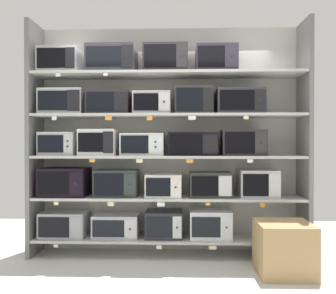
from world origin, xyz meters
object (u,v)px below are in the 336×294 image
(microwave_5, at_px, (117,183))
(microwave_22, at_px, (216,60))
(microwave_8, at_px, (258,183))
(microwave_16, at_px, (152,103))
(microwave_3, at_px, (210,224))
(microwave_10, at_px, (99,142))
(shipping_carton, at_px, (284,248))
(microwave_13, at_px, (243,143))
(microwave_0, at_px, (64,224))
(microwave_12, at_px, (193,144))
(microwave_6, at_px, (164,185))
(microwave_4, at_px, (65,182))
(microwave_18, at_px, (239,102))
(microwave_1, at_px, (116,226))
(microwave_2, at_px, (164,224))
(microwave_21, at_px, (166,60))
(microwave_20, at_px, (112,60))
(microwave_17, at_px, (193,101))
(microwave_15, at_px, (109,103))
(microwave_7, at_px, (210,184))
(microwave_9, at_px, (60,144))
(microwave_14, at_px, (63,102))
(microwave_19, at_px, (61,62))
(microwave_11, at_px, (143,144))

(microwave_5, distance_m, microwave_22, 1.89)
(microwave_8, distance_m, microwave_16, 1.58)
(microwave_3, bearing_deg, microwave_8, -0.03)
(microwave_10, relative_size, shipping_carton, 0.79)
(microwave_13, bearing_deg, shipping_carton, -62.04)
(microwave_0, distance_m, microwave_12, 1.83)
(microwave_22, distance_m, shipping_carton, 2.25)
(microwave_22, height_order, shipping_carton, microwave_22)
(microwave_22, xyz_separation_m, shipping_carton, (0.64, -0.60, -2.07))
(microwave_0, xyz_separation_m, microwave_6, (1.20, 0.00, 0.48))
(microwave_4, height_order, microwave_18, microwave_18)
(microwave_1, xyz_separation_m, microwave_2, (0.58, -0.00, 0.02))
(microwave_10, relative_size, microwave_13, 0.84)
(microwave_16, relative_size, shipping_carton, 0.81)
(microwave_8, relative_size, microwave_21, 0.86)
(microwave_1, xyz_separation_m, microwave_8, (1.69, -0.00, 0.52))
(microwave_6, bearing_deg, microwave_20, 179.97)
(shipping_carton, bearing_deg, microwave_13, 117.96)
(microwave_5, xyz_separation_m, microwave_17, (0.92, -0.00, 0.98))
(microwave_20, bearing_deg, microwave_12, -0.02)
(microwave_6, bearing_deg, microwave_22, 0.01)
(microwave_15, bearing_deg, microwave_7, 0.01)
(microwave_9, bearing_deg, microwave_21, -0.01)
(microwave_14, height_order, microwave_17, microwave_17)
(microwave_14, xyz_separation_m, microwave_22, (1.84, -0.00, 0.50))
(microwave_12, bearing_deg, microwave_8, 0.01)
(microwave_5, height_order, microwave_10, microwave_10)
(microwave_18, bearing_deg, microwave_20, 179.99)
(microwave_20, bearing_deg, microwave_6, -0.03)
(microwave_12, bearing_deg, microwave_20, 179.98)
(microwave_10, height_order, microwave_18, microwave_18)
(microwave_10, xyz_separation_m, microwave_13, (1.72, -0.00, -0.00))
(microwave_12, relative_size, shipping_carton, 1.06)
(microwave_1, bearing_deg, microwave_22, -0.01)
(microwave_6, height_order, microwave_18, microwave_18)
(microwave_4, distance_m, microwave_8, 2.32)
(microwave_16, bearing_deg, microwave_21, -0.11)
(microwave_14, distance_m, microwave_22, 1.90)
(microwave_4, bearing_deg, microwave_21, -0.01)
(microwave_4, bearing_deg, microwave_0, -179.01)
(microwave_15, bearing_deg, microwave_1, 0.19)
(microwave_3, xyz_separation_m, microwave_13, (0.39, -0.00, 0.97))
(microwave_4, distance_m, microwave_20, 1.57)
(microwave_16, distance_m, microwave_19, 1.21)
(microwave_6, xyz_separation_m, microwave_22, (0.62, 0.00, 1.49))
(microwave_8, bearing_deg, microwave_5, -180.00)
(microwave_2, bearing_deg, microwave_4, 180.00)
(microwave_9, distance_m, microwave_16, 1.22)
(microwave_11, xyz_separation_m, microwave_22, (0.88, 0.00, 1.01))
(microwave_3, height_order, microwave_8, microwave_8)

